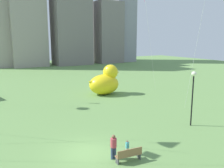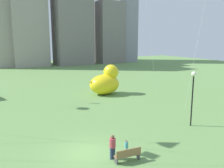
% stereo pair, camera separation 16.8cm
% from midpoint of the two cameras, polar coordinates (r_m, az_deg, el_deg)
% --- Properties ---
extents(ground_plane, '(140.00, 140.00, 0.00)m').
position_cam_midpoint_polar(ground_plane, '(17.12, -6.24, -15.94)').
color(ground_plane, '#66904D').
extents(park_bench, '(1.77, 0.64, 0.90)m').
position_cam_midpoint_polar(park_bench, '(15.75, 3.75, -16.46)').
color(park_bench, olive).
rests_on(park_bench, ground).
extents(person_adult, '(0.40, 0.40, 1.64)m').
position_cam_midpoint_polar(person_adult, '(15.87, 0.05, -14.50)').
color(person_adult, '#38476B').
rests_on(person_adult, ground).
extents(person_child, '(0.25, 0.25, 1.02)m').
position_cam_midpoint_polar(person_child, '(16.56, 3.37, -14.70)').
color(person_child, silver).
rests_on(person_child, ground).
extents(giant_inflatable_duck, '(4.97, 3.19, 4.12)m').
position_cam_midpoint_polar(giant_inflatable_duck, '(33.17, -1.80, 0.52)').
color(giant_inflatable_duck, yellow).
rests_on(giant_inflatable_duck, ground).
extents(lamppost, '(0.43, 0.43, 4.90)m').
position_cam_midpoint_polar(lamppost, '(21.94, 18.57, -0.52)').
color(lamppost, black).
rests_on(lamppost, ground).
extents(city_skyline, '(43.55, 13.77, 41.75)m').
position_cam_midpoint_polar(city_skyline, '(74.75, -11.90, 16.00)').
color(city_skyline, '#9E938C').
rests_on(city_skyline, ground).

